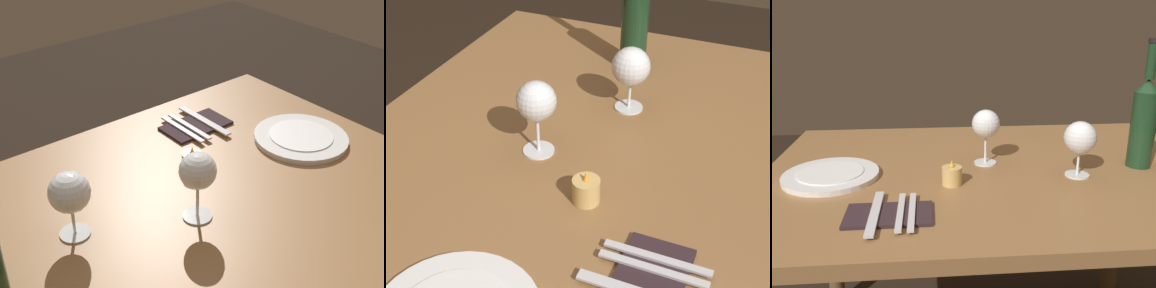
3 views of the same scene
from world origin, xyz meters
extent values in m
cube|color=olive|center=(0.00, 0.00, 0.72)|extent=(1.30, 0.90, 0.04)
cylinder|color=brown|center=(0.58, 0.38, 0.35)|extent=(0.06, 0.06, 0.70)
cylinder|color=white|center=(0.02, -0.04, 0.74)|extent=(0.07, 0.07, 0.00)
cylinder|color=white|center=(0.02, -0.04, 0.79)|extent=(0.01, 0.01, 0.08)
sphere|color=white|center=(0.02, -0.04, 0.86)|extent=(0.08, 0.08, 0.08)
cylinder|color=maroon|center=(0.02, -0.04, 0.86)|extent=(0.06, 0.06, 0.03)
cylinder|color=white|center=(-0.21, 0.08, 0.74)|extent=(0.07, 0.07, 0.00)
cylinder|color=white|center=(-0.21, 0.08, 0.78)|extent=(0.01, 0.01, 0.07)
sphere|color=white|center=(-0.21, 0.08, 0.85)|extent=(0.09, 0.09, 0.09)
cylinder|color=maroon|center=(-0.21, 0.08, 0.84)|extent=(0.07, 0.07, 0.02)
cylinder|color=#DBB266|center=(0.13, 0.11, 0.76)|extent=(0.05, 0.05, 0.05)
cylinder|color=white|center=(0.13, 0.11, 0.76)|extent=(0.04, 0.04, 0.03)
cone|color=#F99E2D|center=(0.13, 0.11, 0.80)|extent=(0.01, 0.01, 0.02)
cylinder|color=white|center=(0.45, 0.04, 0.75)|extent=(0.25, 0.25, 0.01)
cylinder|color=white|center=(0.45, 0.04, 0.76)|extent=(0.17, 0.17, 0.00)
cube|color=#2D1E23|center=(0.28, 0.27, 0.74)|extent=(0.19, 0.11, 0.01)
cube|color=silver|center=(0.25, 0.27, 0.75)|extent=(0.01, 0.18, 0.00)
cube|color=silver|center=(0.23, 0.27, 0.75)|extent=(0.01, 0.18, 0.00)
cube|color=silver|center=(0.31, 0.27, 0.75)|extent=(0.02, 0.21, 0.00)
camera|label=1|loc=(-0.57, -0.75, 1.48)|focal=50.02mm
camera|label=2|loc=(0.85, 0.40, 1.41)|focal=51.60mm
camera|label=3|loc=(0.18, 1.09, 1.16)|focal=38.32mm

